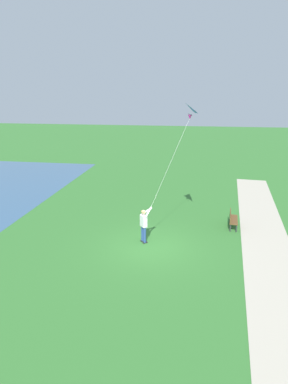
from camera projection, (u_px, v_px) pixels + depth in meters
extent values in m
plane|color=#33702D|center=(151.00, 247.00, 16.06)|extent=(120.00, 120.00, 0.00)
cube|color=#B7AD99|center=(274.00, 277.00, 13.37)|extent=(5.38, 32.08, 0.02)
cube|color=#232328|center=(143.00, 241.00, 16.64)|extent=(0.26, 0.23, 0.06)
cylinder|color=#2D4C8E|center=(143.00, 233.00, 16.51)|extent=(0.14, 0.14, 0.82)
cube|color=#232328|center=(145.00, 242.00, 16.44)|extent=(0.26, 0.23, 0.06)
cylinder|color=#2D4C8E|center=(145.00, 235.00, 16.30)|extent=(0.14, 0.14, 0.82)
cube|color=white|center=(144.00, 221.00, 16.20)|extent=(0.41, 0.45, 0.60)
sphere|color=#DBB28E|center=(144.00, 212.00, 16.06)|extent=(0.22, 0.22, 0.22)
ellipsoid|color=tan|center=(143.00, 212.00, 16.04)|extent=(0.31, 0.31, 0.13)
cylinder|color=white|center=(147.00, 211.00, 16.24)|extent=(0.56, 0.16, 0.43)
cylinder|color=white|center=(148.00, 212.00, 16.09)|extent=(0.32, 0.54, 0.43)
sphere|color=#DBB28E|center=(150.00, 209.00, 16.19)|extent=(0.10, 0.10, 0.10)
pyramid|color=blue|center=(185.00, 110.00, 15.74)|extent=(0.74, 1.34, 0.49)
cone|color=#E02D9E|center=(190.00, 117.00, 15.84)|extent=(0.23, 0.23, 0.22)
cylinder|color=black|center=(190.00, 115.00, 15.81)|extent=(0.20, 1.19, 0.02)
cylinder|color=silver|center=(170.00, 164.00, 16.02)|extent=(1.76, 1.28, 4.35)
cube|color=brown|center=(234.00, 220.00, 18.25)|extent=(0.58, 1.53, 0.05)
cube|color=brown|center=(230.00, 216.00, 18.23)|extent=(0.18, 1.50, 0.40)
cube|color=#2D2D33|center=(236.00, 219.00, 18.90)|extent=(0.07, 0.07, 0.45)
cube|color=#2D2D33|center=(230.00, 219.00, 18.98)|extent=(0.07, 0.07, 0.45)
cube|color=#2D2D33|center=(236.00, 228.00, 17.66)|extent=(0.07, 0.07, 0.45)
cube|color=#2D2D33|center=(230.00, 228.00, 17.73)|extent=(0.07, 0.07, 0.45)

